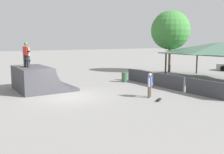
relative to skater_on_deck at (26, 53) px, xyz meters
The scene contains 10 objects.
ground_plane 4.46m from the skater_on_deck, 30.35° to the left, with size 160.00×160.00×0.00m, color gray.
quarter_pipe_ramp 2.07m from the skater_on_deck, 104.59° to the left, with size 4.09×3.78×1.72m.
skater_on_deck is the anchor object (origin of this frame).
skateboard_on_deck 1.10m from the skater_on_deck, 157.37° to the right, with size 0.81×0.46×0.09m.
bystander_walking 8.69m from the skater_on_deck, 44.78° to the left, with size 0.45×0.56×1.55m.
skateboard_on_ground 9.51m from the skater_on_deck, 39.75° to the left, with size 0.63×0.77×0.09m.
barrier_fence 10.41m from the skater_on_deck, 63.84° to the left, with size 9.80×0.12×1.05m.
pavilion_shelter 16.32m from the skater_on_deck, 75.36° to the left, with size 9.95×5.53×3.45m.
tree_beside_pavilion 16.87m from the skater_on_deck, 99.03° to the left, with size 4.36×4.36×6.91m.
trash_bin 8.48m from the skater_on_deck, 87.99° to the left, with size 0.52×0.52×0.85m, color #385B3D.
Camera 1 is at (14.67, -6.14, 3.52)m, focal length 40.00 mm.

